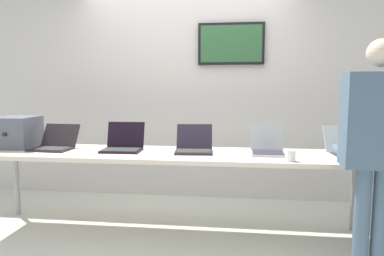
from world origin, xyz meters
name	(u,v)px	position (x,y,z in m)	size (l,w,h in m)	color
ground	(171,234)	(0.00, 0.00, -0.02)	(8.00, 8.00, 0.04)	beige
back_wall	(188,98)	(0.01, 1.13, 1.25)	(8.00, 0.11, 2.46)	beige
workbench	(171,157)	(0.00, 0.00, 0.72)	(3.66, 0.70, 0.77)	beige
equipment_box	(17,132)	(-1.60, 0.10, 0.93)	(0.37, 0.38, 0.31)	#555B65
laptop_station_0	(54,144)	(-1.17, 0.05, 0.82)	(0.41, 0.40, 0.23)	#282225
laptop_station_1	(123,144)	(-0.48, 0.06, 0.83)	(0.38, 0.34, 0.26)	black
laptop_station_2	(194,146)	(0.21, 0.08, 0.83)	(0.37, 0.39, 0.24)	#251E2C
laptop_station_3	(267,147)	(0.89, 0.07, 0.83)	(0.31, 0.35, 0.27)	#B0B5B4
laptop_station_4	(347,149)	(1.59, 0.06, 0.83)	(0.35, 0.43, 0.25)	#ABB7B9
person	(376,137)	(1.56, -0.62, 1.03)	(0.46, 0.61, 1.70)	#475F73
coffee_mug	(291,155)	(1.05, -0.25, 0.82)	(0.08, 0.08, 0.09)	white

